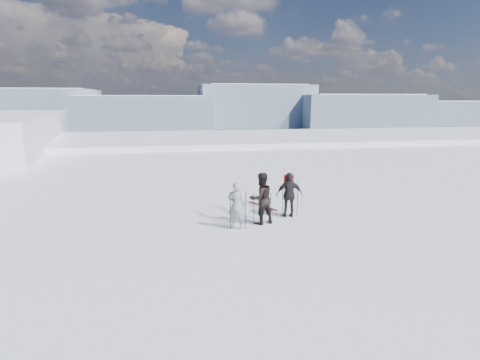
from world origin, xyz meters
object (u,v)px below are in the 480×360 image
(skier_grey, at_px, (236,205))
(skis_loose, at_px, (264,206))
(skier_dark, at_px, (261,198))
(skier_pack, at_px, (289,195))

(skier_grey, height_order, skis_loose, skier_grey)
(skier_grey, distance_m, skis_loose, 3.10)
(skier_grey, bearing_deg, skis_loose, -101.65)
(skier_dark, height_order, skis_loose, skier_dark)
(skis_loose, bearing_deg, skier_dark, -106.85)
(skier_dark, xyz_separation_m, skier_pack, (1.24, 0.59, -0.07))
(skier_grey, xyz_separation_m, skier_dark, (0.95, 0.38, 0.11))
(skier_grey, xyz_separation_m, skis_loose, (1.60, 2.52, -0.81))
(skier_grey, height_order, skier_pack, skier_pack)
(skier_dark, relative_size, skis_loose, 1.10)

